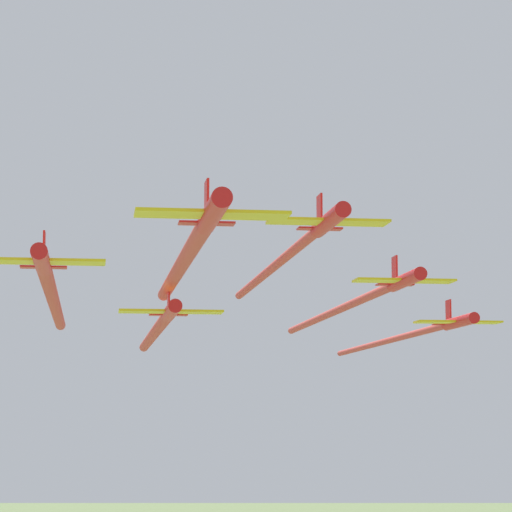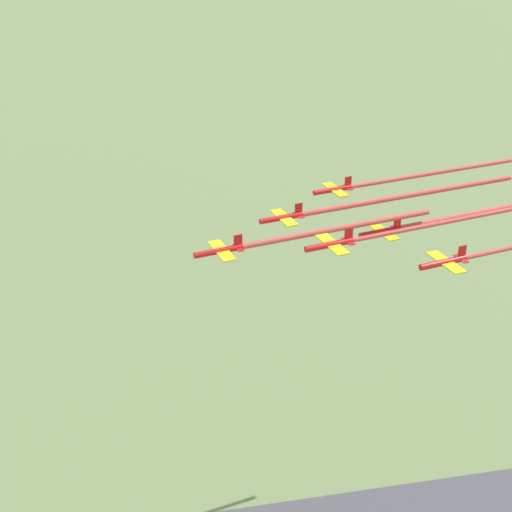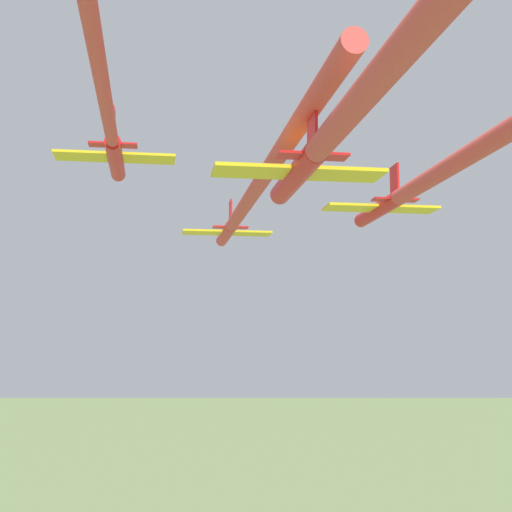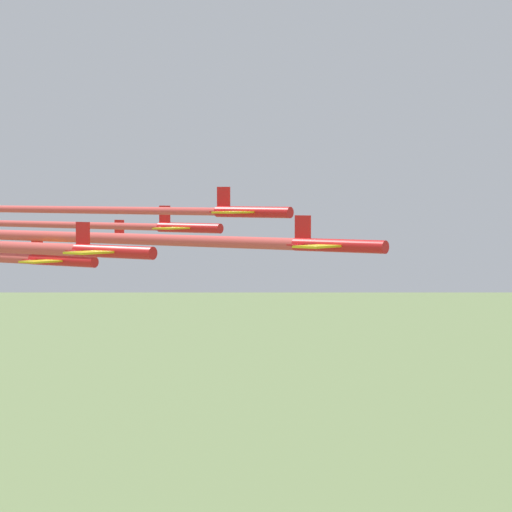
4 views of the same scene
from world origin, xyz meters
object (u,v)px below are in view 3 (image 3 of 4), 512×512
jet_0 (227,233)px  jet_1 (115,158)px  jet_2 (380,208)px  jet_4 (297,173)px

jet_0 → jet_1: (2.13, -18.45, 2.42)m
jet_2 → jet_4: jet_2 is taller
jet_1 → jet_2: size_ratio=1.00×
jet_0 → jet_4: size_ratio=1.00×
jet_0 → jet_4: jet_0 is taller
jet_1 → jet_2: (15.03, 11.34, -3.02)m
jet_0 → jet_4: (19.29, -25.56, -2.31)m
jet_1 → jet_2: jet_1 is taller
jet_0 → jet_1: 18.73m
jet_1 → jet_4: (17.16, -7.11, -4.73)m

